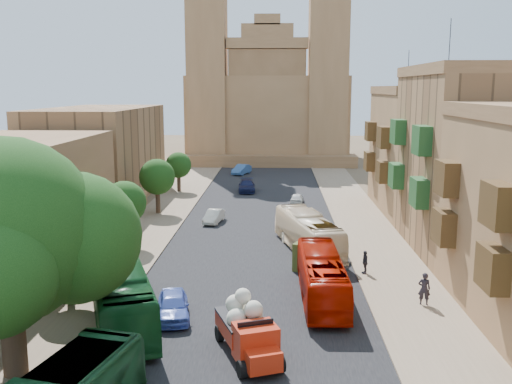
# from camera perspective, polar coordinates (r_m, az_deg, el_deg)

# --- Properties ---
(road_surface) EXTENTS (14.00, 140.00, 0.01)m
(road_surface) POSITION_cam_1_polar(r_m,az_deg,el_deg) (49.83, 0.17, -3.70)
(road_surface) COLOR black
(road_surface) RESTS_ON ground
(sidewalk_east) EXTENTS (5.00, 140.00, 0.01)m
(sidewalk_east) POSITION_cam_1_polar(r_m,az_deg,el_deg) (50.41, 11.05, -3.73)
(sidewalk_east) COLOR #7E6952
(sidewalk_east) RESTS_ON ground
(sidewalk_west) EXTENTS (5.00, 140.00, 0.01)m
(sidewalk_west) POSITION_cam_1_polar(r_m,az_deg,el_deg) (51.04, -10.57, -3.53)
(sidewalk_west) COLOR #7E6952
(sidewalk_west) RESTS_ON ground
(kerb_east) EXTENTS (0.25, 140.00, 0.12)m
(kerb_east) POSITION_cam_1_polar(r_m,az_deg,el_deg) (50.07, 8.22, -3.67)
(kerb_east) COLOR #7E6952
(kerb_east) RESTS_ON ground
(kerb_west) EXTENTS (0.25, 140.00, 0.12)m
(kerb_west) POSITION_cam_1_polar(r_m,az_deg,el_deg) (50.54, -7.80, -3.53)
(kerb_west) COLOR #7E6952
(kerb_west) RESTS_ON ground
(townhouse_c) EXTENTS (9.00, 14.00, 17.40)m
(townhouse_c) POSITION_cam_1_polar(r_m,az_deg,el_deg) (45.90, 20.31, 3.21)
(townhouse_c) COLOR olive
(townhouse_c) RESTS_ON ground
(townhouse_d) EXTENTS (9.00, 14.00, 15.90)m
(townhouse_d) POSITION_cam_1_polar(r_m,az_deg,el_deg) (59.36, 16.11, 4.20)
(townhouse_d) COLOR brown
(townhouse_d) RESTS_ON ground
(west_wall) EXTENTS (1.00, 40.00, 1.80)m
(west_wall) POSITION_cam_1_polar(r_m,az_deg,el_deg) (42.35, -17.56, -5.48)
(west_wall) COLOR brown
(west_wall) RESTS_ON ground
(west_building_mid) EXTENTS (10.00, 22.00, 10.00)m
(west_building_mid) POSITION_cam_1_polar(r_m,az_deg,el_deg) (65.72, -15.30, 3.79)
(west_building_mid) COLOR olive
(west_building_mid) RESTS_ON ground
(church) EXTENTS (28.00, 22.50, 36.30)m
(church) POSITION_cam_1_polar(r_m,az_deg,el_deg) (96.97, 1.19, 8.83)
(church) COLOR brown
(church) RESTS_ON ground
(ficus_tree) EXTENTS (10.25, 9.43, 10.25)m
(ficus_tree) POSITION_cam_1_polar(r_m,az_deg,el_deg) (25.64, -23.59, -4.17)
(ficus_tree) COLOR #36261B
(ficus_tree) RESTS_ON ground
(street_tree_a) EXTENTS (3.33, 3.33, 5.11)m
(street_tree_a) POSITION_cam_1_polar(r_m,az_deg,el_deg) (33.62, -18.32, -5.14)
(street_tree_a) COLOR #36261B
(street_tree_a) RESTS_ON ground
(street_tree_b) EXTENTS (3.34, 3.34, 5.14)m
(street_tree_b) POSITION_cam_1_polar(r_m,az_deg,el_deg) (44.73, -13.01, -1.08)
(street_tree_b) COLOR #36261B
(street_tree_b) RESTS_ON ground
(street_tree_c) EXTENTS (3.48, 3.48, 5.35)m
(street_tree_c) POSITION_cam_1_polar(r_m,az_deg,el_deg) (56.20, -9.86, 1.49)
(street_tree_c) COLOR #36261B
(street_tree_c) RESTS_ON ground
(street_tree_d) EXTENTS (3.04, 3.04, 4.68)m
(street_tree_d) POSITION_cam_1_polar(r_m,az_deg,el_deg) (67.92, -7.76, 2.67)
(street_tree_d) COLOR #36261B
(street_tree_d) RESTS_ON ground
(red_truck) EXTENTS (3.49, 5.38, 2.97)m
(red_truck) POSITION_cam_1_polar(r_m,az_deg,el_deg) (26.67, -0.82, -13.53)
(red_truck) COLOR red
(red_truck) RESTS_ON ground
(olive_pickup) EXTENTS (3.68, 5.02, 1.90)m
(olive_pickup) POSITION_cam_1_polar(r_m,az_deg,el_deg) (40.01, 6.23, -5.92)
(olive_pickup) COLOR #44501E
(olive_pickup) RESTS_ON ground
(bus_green_north) EXTENTS (6.32, 11.36, 3.10)m
(bus_green_north) POSITION_cam_1_polar(r_m,az_deg,el_deg) (31.06, -13.43, -9.80)
(bus_green_north) COLOR #134E21
(bus_green_north) RESTS_ON ground
(bus_red_east) EXTENTS (2.46, 9.77, 2.71)m
(bus_red_east) POSITION_cam_1_polar(r_m,az_deg,el_deg) (33.49, 6.57, -8.43)
(bus_red_east) COLOR #AB1100
(bus_red_east) RESTS_ON ground
(bus_cream_east) EXTENTS (4.98, 10.64, 2.89)m
(bus_cream_east) POSITION_cam_1_polar(r_m,az_deg,el_deg) (42.82, 5.22, -4.10)
(bus_cream_east) COLOR beige
(bus_cream_east) RESTS_ON ground
(car_blue_a) EXTENTS (2.40, 4.32, 1.39)m
(car_blue_a) POSITION_cam_1_polar(r_m,az_deg,el_deg) (31.25, -8.28, -11.17)
(car_blue_a) COLOR #4C66C4
(car_blue_a) RESTS_ON ground
(car_white_a) EXTENTS (1.79, 3.72, 1.18)m
(car_white_a) POSITION_cam_1_polar(r_m,az_deg,el_deg) (52.07, -4.23, -2.45)
(car_white_a) COLOR beige
(car_white_a) RESTS_ON ground
(car_cream) EXTENTS (3.38, 4.62, 1.17)m
(car_cream) POSITION_cam_1_polar(r_m,az_deg,el_deg) (47.00, 5.52, -3.88)
(car_cream) COLOR beige
(car_cream) RESTS_ON ground
(car_dkblue) EXTENTS (2.19, 4.82, 1.37)m
(car_dkblue) POSITION_cam_1_polar(r_m,az_deg,el_deg) (67.50, -0.94, 0.62)
(car_dkblue) COLOR #11173F
(car_dkblue) RESTS_ON ground
(car_white_b) EXTENTS (1.64, 3.28, 1.07)m
(car_white_b) POSITION_cam_1_polar(r_m,az_deg,el_deg) (60.83, 4.13, -0.63)
(car_white_b) COLOR silver
(car_white_b) RESTS_ON ground
(car_blue_b) EXTENTS (2.77, 4.50, 1.40)m
(car_blue_b) POSITION_cam_1_polar(r_m,az_deg,el_deg) (81.04, -1.45, 2.27)
(car_blue_b) COLOR #325992
(car_blue_b) RESTS_ON ground
(pedestrian_a) EXTENTS (0.76, 0.56, 1.89)m
(pedestrian_a) POSITION_cam_1_polar(r_m,az_deg,el_deg) (33.97, 16.47, -9.26)
(pedestrian_a) COLOR black
(pedestrian_a) RESTS_ON ground
(pedestrian_c) EXTENTS (0.46, 0.95, 1.57)m
(pedestrian_c) POSITION_cam_1_polar(r_m,az_deg,el_deg) (38.56, 10.84, -6.91)
(pedestrian_c) COLOR #2E2D35
(pedestrian_c) RESTS_ON ground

